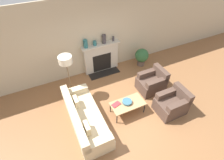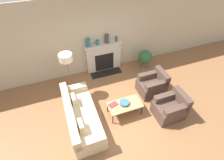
{
  "view_description": "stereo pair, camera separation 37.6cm",
  "coord_description": "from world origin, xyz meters",
  "px_view_note": "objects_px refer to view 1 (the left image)",
  "views": [
    {
      "loc": [
        -1.81,
        -2.77,
        4.51
      ],
      "look_at": [
        0.09,
        1.27,
        0.45
      ],
      "focal_mm": 28.0,
      "sensor_mm": 36.0,
      "label": 1
    },
    {
      "loc": [
        -1.46,
        -2.91,
        4.51
      ],
      "look_at": [
        0.09,
        1.27,
        0.45
      ],
      "focal_mm": 28.0,
      "sensor_mm": 36.0,
      "label": 2
    }
  ],
  "objects_px": {
    "armchair_near": "(172,104)",
    "fireplace": "(101,58)",
    "potted_plant": "(142,56)",
    "armchair_far": "(152,82)",
    "couch": "(84,118)",
    "coffee_table": "(128,104)",
    "mantel_vase_right": "(113,39)",
    "floor_lamp": "(66,64)",
    "mantel_vase_left": "(86,44)",
    "mantel_vase_center_right": "(104,39)",
    "mantel_vase_center_left": "(95,43)",
    "book": "(116,104)",
    "bowl": "(127,102)"
  },
  "relations": [
    {
      "from": "coffee_table",
      "to": "floor_lamp",
      "type": "xyz_separation_m",
      "value": [
        -1.35,
        1.52,
        0.92
      ]
    },
    {
      "from": "bowl",
      "to": "armchair_near",
      "type": "bearing_deg",
      "value": -23.62
    },
    {
      "from": "floor_lamp",
      "to": "coffee_table",
      "type": "bearing_deg",
      "value": -48.41
    },
    {
      "from": "couch",
      "to": "bowl",
      "type": "xyz_separation_m",
      "value": [
        1.34,
        -0.09,
        0.17
      ]
    },
    {
      "from": "armchair_far",
      "to": "couch",
      "type": "bearing_deg",
      "value": -80.98
    },
    {
      "from": "armchair_near",
      "to": "mantel_vase_right",
      "type": "relative_size",
      "value": 4.8
    },
    {
      "from": "fireplace",
      "to": "coffee_table",
      "type": "relative_size",
      "value": 1.43
    },
    {
      "from": "mantel_vase_left",
      "to": "mantel_vase_right",
      "type": "height_order",
      "value": "mantel_vase_left"
    },
    {
      "from": "mantel_vase_center_left",
      "to": "potted_plant",
      "type": "height_order",
      "value": "mantel_vase_center_left"
    },
    {
      "from": "armchair_near",
      "to": "bowl",
      "type": "distance_m",
      "value": 1.42
    },
    {
      "from": "fireplace",
      "to": "bowl",
      "type": "xyz_separation_m",
      "value": [
        -0.11,
        -2.3,
        -0.12
      ]
    },
    {
      "from": "fireplace",
      "to": "mantel_vase_center_left",
      "type": "bearing_deg",
      "value": 176.15
    },
    {
      "from": "armchair_far",
      "to": "mantel_vase_center_left",
      "type": "height_order",
      "value": "mantel_vase_center_left"
    },
    {
      "from": "couch",
      "to": "armchair_far",
      "type": "bearing_deg",
      "value": -80.98
    },
    {
      "from": "armchair_near",
      "to": "mantel_vase_left",
      "type": "relative_size",
      "value": 2.95
    },
    {
      "from": "floor_lamp",
      "to": "book",
      "type": "bearing_deg",
      "value": -54.64
    },
    {
      "from": "mantel_vase_right",
      "to": "mantel_vase_center_left",
      "type": "bearing_deg",
      "value": 180.0
    },
    {
      "from": "couch",
      "to": "mantel_vase_left",
      "type": "xyz_separation_m",
      "value": [
        0.9,
        2.23,
        1.04
      ]
    },
    {
      "from": "couch",
      "to": "mantel_vase_center_left",
      "type": "xyz_separation_m",
      "value": [
        1.25,
        2.23,
        0.98
      ]
    },
    {
      "from": "armchair_far",
      "to": "coffee_table",
      "type": "distance_m",
      "value": 1.39
    },
    {
      "from": "floor_lamp",
      "to": "couch",
      "type": "bearing_deg",
      "value": -90.09
    },
    {
      "from": "floor_lamp",
      "to": "mantel_vase_center_right",
      "type": "distance_m",
      "value": 1.81
    },
    {
      "from": "couch",
      "to": "floor_lamp",
      "type": "distance_m",
      "value": 1.73
    },
    {
      "from": "mantel_vase_center_left",
      "to": "potted_plant",
      "type": "relative_size",
      "value": 0.23
    },
    {
      "from": "couch",
      "to": "mantel_vase_center_left",
      "type": "height_order",
      "value": "mantel_vase_center_left"
    },
    {
      "from": "armchair_far",
      "to": "mantel_vase_left",
      "type": "height_order",
      "value": "mantel_vase_left"
    },
    {
      "from": "armchair_far",
      "to": "mantel_vase_center_left",
      "type": "bearing_deg",
      "value": -142.46
    },
    {
      "from": "armchair_near",
      "to": "mantel_vase_center_right",
      "type": "relative_size",
      "value": 2.64
    },
    {
      "from": "fireplace",
      "to": "mantel_vase_left",
      "type": "relative_size",
      "value": 5.03
    },
    {
      "from": "armchair_near",
      "to": "fireplace",
      "type": "bearing_deg",
      "value": -157.62
    },
    {
      "from": "couch",
      "to": "floor_lamp",
      "type": "xyz_separation_m",
      "value": [
        0.0,
        1.4,
        1.01
      ]
    },
    {
      "from": "fireplace",
      "to": "mantel_vase_left",
      "type": "bearing_deg",
      "value": 178.55
    },
    {
      "from": "potted_plant",
      "to": "armchair_far",
      "type": "bearing_deg",
      "value": -107.67
    },
    {
      "from": "armchair_near",
      "to": "mantel_vase_left",
      "type": "height_order",
      "value": "mantel_vase_left"
    },
    {
      "from": "coffee_table",
      "to": "potted_plant",
      "type": "distance_m",
      "value": 2.6
    },
    {
      "from": "potted_plant",
      "to": "mantel_vase_center_right",
      "type": "bearing_deg",
      "value": 164.47
    },
    {
      "from": "floor_lamp",
      "to": "mantel_vase_center_right",
      "type": "bearing_deg",
      "value": 27.05
    },
    {
      "from": "mantel_vase_left",
      "to": "fireplace",
      "type": "bearing_deg",
      "value": -1.45
    },
    {
      "from": "armchair_far",
      "to": "mantel_vase_center_right",
      "type": "xyz_separation_m",
      "value": [
        -1.03,
        1.81,
        1.03
      ]
    },
    {
      "from": "fireplace",
      "to": "armchair_near",
      "type": "relative_size",
      "value": 1.7
    },
    {
      "from": "armchair_near",
      "to": "mantel_vase_right",
      "type": "height_order",
      "value": "mantel_vase_right"
    },
    {
      "from": "couch",
      "to": "armchair_near",
      "type": "relative_size",
      "value": 2.5
    },
    {
      "from": "armchair_near",
      "to": "floor_lamp",
      "type": "distance_m",
      "value": 3.48
    },
    {
      "from": "fireplace",
      "to": "mantel_vase_center_right",
      "type": "height_order",
      "value": "mantel_vase_center_right"
    },
    {
      "from": "armchair_far",
      "to": "mantel_vase_left",
      "type": "xyz_separation_m",
      "value": [
        -1.73,
        1.81,
        1.01
      ]
    },
    {
      "from": "fireplace",
      "to": "armchair_near",
      "type": "height_order",
      "value": "fireplace"
    },
    {
      "from": "mantel_vase_center_left",
      "to": "mantel_vase_center_right",
      "type": "xyz_separation_m",
      "value": [
        0.36,
        0.0,
        0.08
      ]
    },
    {
      "from": "fireplace",
      "to": "couch",
      "type": "relative_size",
      "value": 0.68
    },
    {
      "from": "armchair_far",
      "to": "potted_plant",
      "type": "height_order",
      "value": "armchair_far"
    },
    {
      "from": "floor_lamp",
      "to": "mantel_vase_center_right",
      "type": "relative_size",
      "value": 4.78
    }
  ]
}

